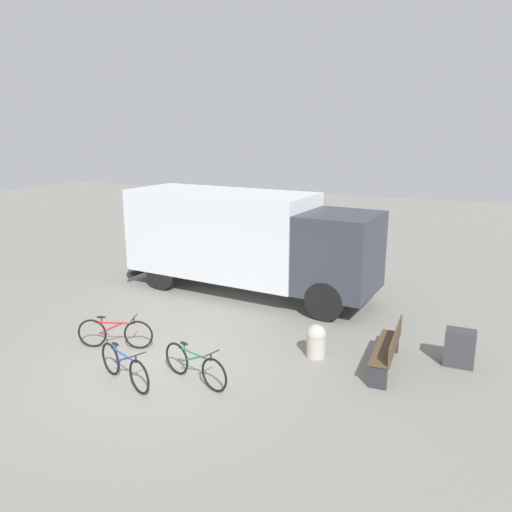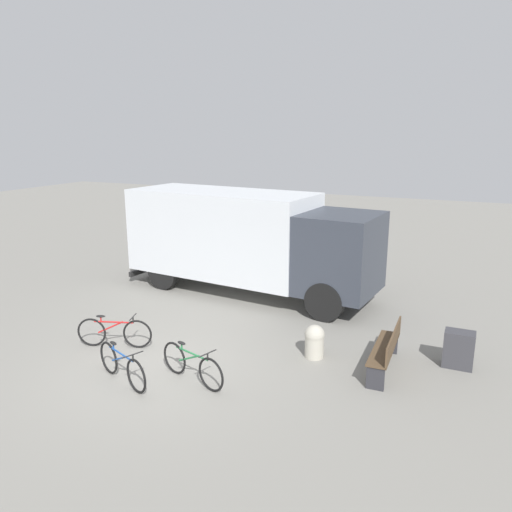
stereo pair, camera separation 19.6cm
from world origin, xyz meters
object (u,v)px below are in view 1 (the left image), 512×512
Objects in this scene: bollard_near_bench at (316,340)px; park_bench at (389,347)px; bicycle_middle at (124,366)px; utility_box at (460,348)px; bicycle_near at (115,333)px; bicycle_far at (195,365)px; delivery_truck at (245,238)px.

park_bench is at bearing 0.06° from bollard_near_bench.
bicycle_middle is 2.09× the size of utility_box.
utility_box reaches higher than bicycle_near.
bicycle_far is at bearing -148.87° from utility_box.
bicycle_far is 2.15× the size of utility_box.
delivery_truck reaches higher than bicycle_near.
park_bench is 2.40× the size of utility_box.
bollard_near_bench is at bearing 88.85° from park_bench.
delivery_truck reaches higher than utility_box.
park_bench is at bearing -149.07° from utility_box.
bicycle_near and bicycle_middle have the same top height.
bicycle_middle is at bearing -150.00° from utility_box.
park_bench is at bearing -5.68° from bicycle_near.
bicycle_near is 7.47m from utility_box.
bicycle_middle is (-4.60, -2.63, -0.14)m from park_bench.
park_bench is (4.83, -3.46, -1.20)m from delivery_truck.
bicycle_middle reaches higher than bollard_near_bench.
park_bench is 1.12× the size of bicycle_far.
delivery_truck is at bearing 133.54° from bollard_near_bench.
delivery_truck is at bearing 114.24° from bicycle_middle.
park_bench is 5.99m from bicycle_near.
delivery_truck is 6.24m from bicycle_middle.
bicycle_middle is at bearing -139.34° from bollard_near_bench.
park_bench reaches higher than bicycle_near.
park_bench reaches higher than bicycle_middle.
delivery_truck is 5.85m from bicycle_far.
park_bench is 1.54m from utility_box.
bicycle_far is 2.28× the size of bollard_near_bench.
bollard_near_bench is 2.97m from utility_box.
bollard_near_bench is at bearing 62.77° from bicycle_middle.
bollard_near_bench is at bearing 65.55° from bicycle_far.
utility_box is at bearing -60.28° from park_bench.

